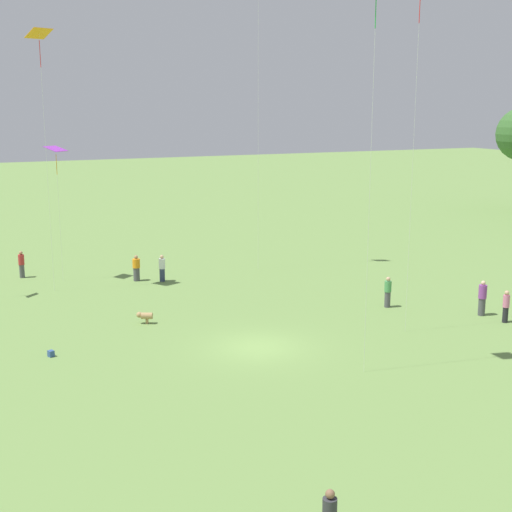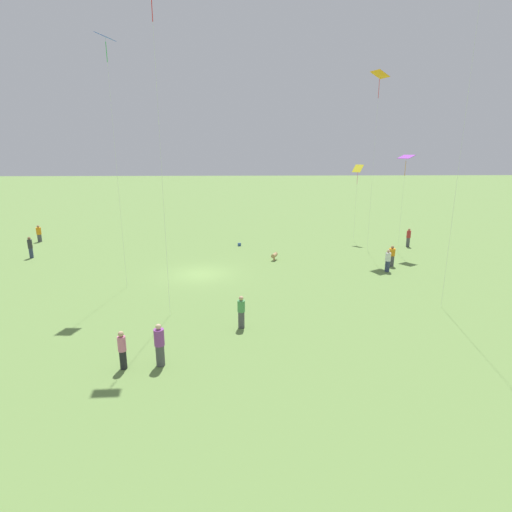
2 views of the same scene
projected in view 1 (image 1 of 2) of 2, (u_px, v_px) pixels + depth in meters
ground_plane at (258, 347)px, 33.19m from camera, size 240.00×240.00×0.00m
person_0 at (388, 292)px, 39.63m from camera, size 0.55×0.55×1.74m
person_1 at (162, 268)px, 45.47m from camera, size 0.56×0.56×1.72m
person_2 at (136, 268)px, 45.62m from camera, size 0.60×0.60×1.68m
person_3 at (506, 306)px, 36.83m from camera, size 0.48×0.48×1.71m
person_6 at (482, 298)px, 38.07m from camera, size 0.61×0.61×1.91m
person_8 at (22, 264)px, 46.43m from camera, size 0.53×0.53×1.78m
kite_2 at (376, 12)px, 27.15m from camera, size 1.05×1.10×15.49m
kite_3 at (39, 42)px, 40.30m from camera, size 1.51×1.56×15.29m
kite_7 at (56, 152)px, 44.22m from camera, size 1.52×1.53×8.57m
kite_8 at (420, 0)px, 32.28m from camera, size 1.09×0.88×16.75m
dog_0 at (145, 316)px, 36.72m from camera, size 0.61×0.83×0.62m
picnic_bag_2 at (51, 354)px, 31.94m from camera, size 0.32×0.31×0.28m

